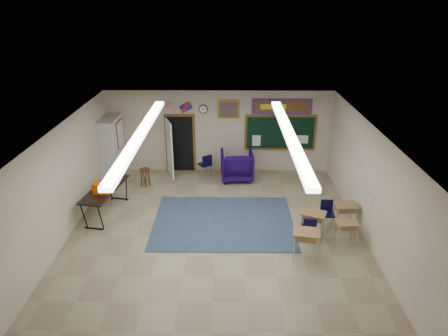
{
  "coord_description": "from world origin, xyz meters",
  "views": [
    {
      "loc": [
        0.31,
        -9.14,
        6.05
      ],
      "look_at": [
        0.21,
        1.5,
        1.4
      ],
      "focal_mm": 32.0,
      "sensor_mm": 36.0,
      "label": 1
    }
  ],
  "objects_px": {
    "wingback_armchair": "(237,165)",
    "folding_table": "(106,200)",
    "student_desk_front_left": "(313,223)",
    "wooden_stool": "(145,177)",
    "student_desk_front_right": "(345,215)"
  },
  "relations": [
    {
      "from": "student_desk_front_left",
      "to": "student_desk_front_right",
      "type": "xyz_separation_m",
      "value": [
        0.97,
        0.45,
        -0.0
      ]
    },
    {
      "from": "wingback_armchair",
      "to": "student_desk_front_right",
      "type": "bearing_deg",
      "value": 129.19
    },
    {
      "from": "student_desk_front_left",
      "to": "folding_table",
      "type": "xyz_separation_m",
      "value": [
        -5.89,
        1.17,
        0.05
      ]
    },
    {
      "from": "student_desk_front_right",
      "to": "folding_table",
      "type": "xyz_separation_m",
      "value": [
        -6.86,
        0.72,
        0.05
      ]
    },
    {
      "from": "wingback_armchair",
      "to": "student_desk_front_right",
      "type": "relative_size",
      "value": 1.54
    },
    {
      "from": "student_desk_front_left",
      "to": "wooden_stool",
      "type": "height_order",
      "value": "student_desk_front_left"
    },
    {
      "from": "student_desk_front_right",
      "to": "folding_table",
      "type": "height_order",
      "value": "folding_table"
    },
    {
      "from": "folding_table",
      "to": "wooden_stool",
      "type": "height_order",
      "value": "folding_table"
    },
    {
      "from": "wingback_armchair",
      "to": "folding_table",
      "type": "height_order",
      "value": "folding_table"
    },
    {
      "from": "wingback_armchair",
      "to": "folding_table",
      "type": "xyz_separation_m",
      "value": [
        -3.92,
        -2.5,
        -0.05
      ]
    },
    {
      "from": "student_desk_front_left",
      "to": "wooden_stool",
      "type": "distance_m",
      "value": 5.95
    },
    {
      "from": "folding_table",
      "to": "wooden_stool",
      "type": "bearing_deg",
      "value": 76.57
    },
    {
      "from": "student_desk_front_right",
      "to": "wooden_stool",
      "type": "distance_m",
      "value": 6.61
    },
    {
      "from": "student_desk_front_left",
      "to": "wooden_stool",
      "type": "bearing_deg",
      "value": 173.03
    },
    {
      "from": "student_desk_front_right",
      "to": "folding_table",
      "type": "bearing_deg",
      "value": 171.29
    }
  ]
}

